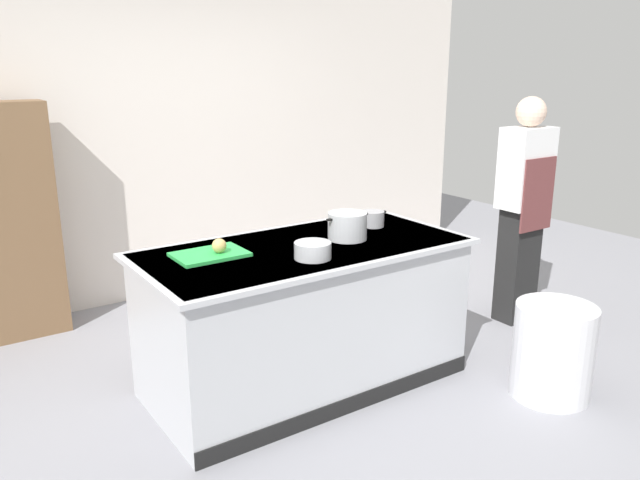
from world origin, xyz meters
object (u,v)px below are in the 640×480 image
at_px(sauce_pan, 373,219).
at_px(trash_bin, 553,351).
at_px(onion, 219,246).
at_px(mixing_bowl, 313,250).
at_px(person_chef, 523,206).
at_px(stock_pot, 347,226).

relative_size(sauce_pan, trash_bin, 0.38).
distance_m(onion, sauce_pan, 1.14).
relative_size(mixing_bowl, person_chef, 0.12).
relative_size(mixing_bowl, trash_bin, 0.36).
height_order(onion, stock_pot, stock_pot).
height_order(sauce_pan, person_chef, person_chef).
bearing_deg(trash_bin, mixing_bowl, 149.35).
bearing_deg(person_chef, sauce_pan, 89.16).
bearing_deg(mixing_bowl, sauce_pan, 26.78).
distance_m(trash_bin, person_chef, 1.34).
bearing_deg(stock_pot, onion, 171.53).
xyz_separation_m(mixing_bowl, person_chef, (2.01, 0.16, -0.03)).
bearing_deg(mixing_bowl, onion, 141.00).
relative_size(stock_pot, mixing_bowl, 1.48).
height_order(sauce_pan, mixing_bowl, sauce_pan).
bearing_deg(person_chef, onion, 94.11).
height_order(stock_pot, person_chef, person_chef).
relative_size(stock_pot, person_chef, 0.18).
height_order(stock_pot, sauce_pan, stock_pot).
relative_size(onion, sauce_pan, 0.38).
bearing_deg(person_chef, stock_pot, 96.36).
xyz_separation_m(sauce_pan, mixing_bowl, (-0.72, -0.37, -0.01)).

